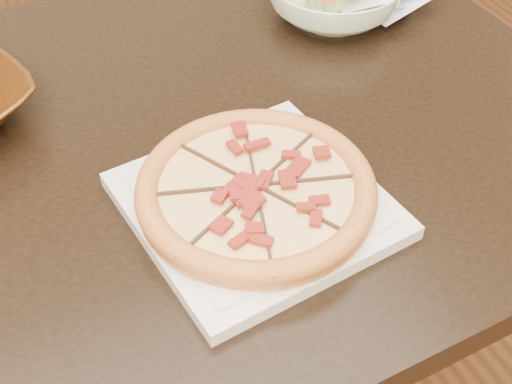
# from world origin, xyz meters

# --- Properties ---
(dining_table) EXTENTS (1.31, 0.87, 0.75)m
(dining_table) POSITION_xyz_m (-0.07, 0.12, 0.64)
(dining_table) COLOR black
(dining_table) RESTS_ON floor
(plate) EXTENTS (0.29, 0.29, 0.02)m
(plate) POSITION_xyz_m (0.05, -0.04, 0.76)
(plate) COLOR silver
(plate) RESTS_ON dining_table
(pizza) EXTENTS (0.27, 0.27, 0.03)m
(pizza) POSITION_xyz_m (0.05, -0.04, 0.78)
(pizza) COLOR #B16537
(pizza) RESTS_ON plate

